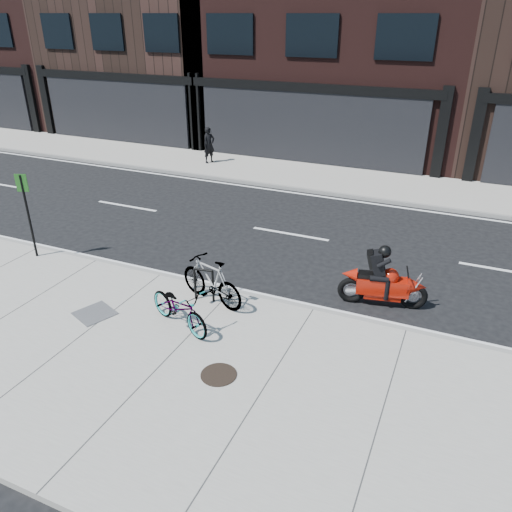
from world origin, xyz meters
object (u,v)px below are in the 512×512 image
at_px(bike_rack, 204,282).
at_px(utility_grate, 95,313).
at_px(bicycle_rear, 211,281).
at_px(motorcycle, 387,282).
at_px(sign_post, 27,208).
at_px(bicycle_front, 179,307).
at_px(pedestrian, 209,145).
at_px(manhole_cover, 219,375).

bearing_deg(bike_rack, utility_grate, -142.43).
xyz_separation_m(bicycle_rear, motorcycle, (3.57, 1.63, -0.07)).
relative_size(motorcycle, sign_post, 0.87).
relative_size(bike_rack, motorcycle, 0.40).
height_order(bike_rack, sign_post, sign_post).
relative_size(bicycle_front, sign_post, 0.78).
bearing_deg(sign_post, bicycle_front, -35.02).
xyz_separation_m(bicycle_front, utility_grate, (-1.97, -0.33, -0.46)).
bearing_deg(pedestrian, manhole_cover, -124.93).
height_order(pedestrian, utility_grate, pedestrian).
distance_m(utility_grate, sign_post, 3.97).
bearing_deg(sign_post, manhole_cover, -40.44).
distance_m(bicycle_front, motorcycle, 4.62).
distance_m(bicycle_rear, sign_post, 5.50).
relative_size(bike_rack, manhole_cover, 1.20).
relative_size(manhole_cover, sign_post, 0.29).
height_order(bicycle_rear, sign_post, sign_post).
bearing_deg(sign_post, bicycle_rear, -23.00).
bearing_deg(bike_rack, bicycle_rear, 0.00).
height_order(bicycle_rear, pedestrian, pedestrian).
relative_size(bike_rack, sign_post, 0.35).
xyz_separation_m(bike_rack, motorcycle, (3.76, 1.63, 0.01)).
xyz_separation_m(manhole_cover, utility_grate, (-3.41, 0.73, 0.00)).
bearing_deg(utility_grate, sign_post, 153.46).
xyz_separation_m(bicycle_rear, sign_post, (-5.44, 0.20, 0.81)).
relative_size(bicycle_front, bicycle_rear, 0.97).
xyz_separation_m(motorcycle, sign_post, (-9.01, -1.43, 0.88)).
distance_m(bicycle_front, manhole_cover, 1.85).
xyz_separation_m(bicycle_front, bicycle_rear, (0.13, 1.14, 0.08)).
distance_m(manhole_cover, utility_grate, 3.49).
bearing_deg(bicycle_front, bicycle_rear, 14.83).
xyz_separation_m(bicycle_front, motorcycle, (3.70, 2.77, 0.01)).
relative_size(utility_grate, sign_post, 0.33).
bearing_deg(manhole_cover, motorcycle, 59.51).
xyz_separation_m(bicycle_front, pedestrian, (-5.51, 11.43, 0.30)).
height_order(bicycle_front, bicycle_rear, bicycle_rear).
bearing_deg(bicycle_front, manhole_cover, -104.83).
height_order(bicycle_front, manhole_cover, bicycle_front).
height_order(manhole_cover, utility_grate, same).
relative_size(bicycle_rear, utility_grate, 2.42).
height_order(bike_rack, bicycle_front, bicycle_front).
distance_m(manhole_cover, sign_post, 7.29).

